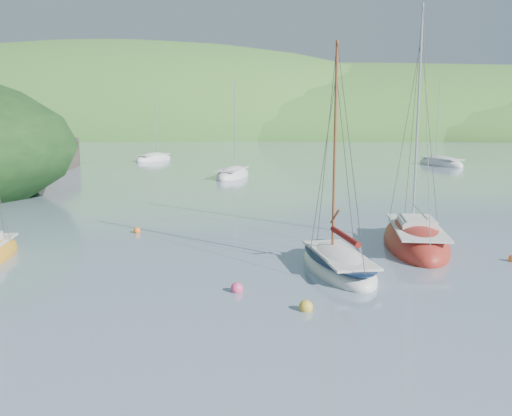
# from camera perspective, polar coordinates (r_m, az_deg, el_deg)

# --- Properties ---
(ground) EXTENTS (700.00, 700.00, 0.00)m
(ground) POSITION_cam_1_polar(r_m,az_deg,el_deg) (18.91, 2.59, -10.61)
(ground) COLOR slate
(ground) RESTS_ON ground
(shoreline_hills) EXTENTS (690.00, 135.00, 56.00)m
(shoreline_hills) POSITION_cam_1_polar(r_m,az_deg,el_deg) (190.56, 1.23, 7.49)
(shoreline_hills) COLOR #30722B
(shoreline_hills) RESTS_ON ground
(daysailer_white) EXTENTS (3.93, 6.96, 10.11)m
(daysailer_white) POSITION_cam_1_polar(r_m,az_deg,el_deg) (24.21, 8.20, -5.63)
(daysailer_white) COLOR white
(daysailer_white) RESTS_ON ground
(sloop_red) EXTENTS (3.40, 8.73, 12.71)m
(sloop_red) POSITION_cam_1_polar(r_m,az_deg,el_deg) (29.26, 15.64, -3.25)
(sloop_red) COLOR maroon
(sloop_red) RESTS_ON ground
(distant_sloop_a) EXTENTS (3.89, 7.85, 10.72)m
(distant_sloop_a) POSITION_cam_1_polar(r_m,az_deg,el_deg) (58.52, -2.35, 3.26)
(distant_sloop_a) COLOR white
(distant_sloop_a) RESTS_ON ground
(distant_sloop_b) EXTENTS (5.78, 8.29, 11.20)m
(distant_sloop_b) POSITION_cam_1_polar(r_m,az_deg,el_deg) (75.75, 17.98, 4.22)
(distant_sloop_b) COLOR white
(distant_sloop_b) RESTS_ON ground
(distant_sloop_c) EXTENTS (5.07, 7.70, 10.38)m
(distant_sloop_c) POSITION_cam_1_polar(r_m,az_deg,el_deg) (80.67, -10.20, 4.81)
(distant_sloop_c) COLOR white
(distant_sloop_c) RESTS_ON ground
(mooring_buoys) EXTENTS (18.73, 12.28, 0.47)m
(mooring_buoys) POSITION_cam_1_polar(r_m,az_deg,el_deg) (23.00, 3.23, -6.63)
(mooring_buoys) COLOR gold
(mooring_buoys) RESTS_ON ground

